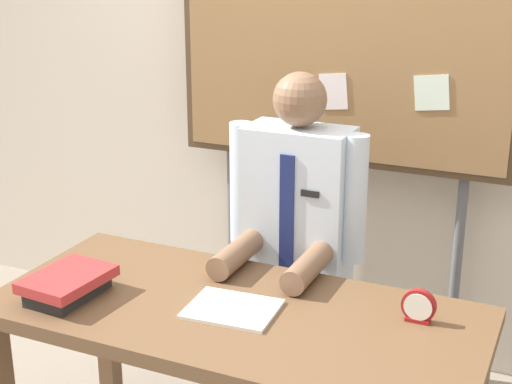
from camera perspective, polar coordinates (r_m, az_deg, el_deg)
back_wall at (r=3.41m, az=7.57°, el=9.54°), size 6.40×0.08×2.70m
desk at (r=2.54m, az=-1.58°, el=-10.59°), size 1.62×0.74×0.73m
person at (r=2.97m, az=3.03°, el=-5.56°), size 0.55×0.56×1.42m
bulletin_board at (r=3.20m, az=6.59°, el=11.93°), size 1.47×0.09×2.13m
book_stack at (r=2.62m, az=-14.04°, el=-6.79°), size 0.23×0.31×0.08m
open_notebook at (r=2.47m, az=-1.77°, el=-8.84°), size 0.30×0.25×0.01m
desk_clock at (r=2.44m, az=12.19°, el=-8.52°), size 0.11×0.04×0.11m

